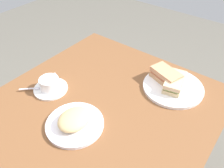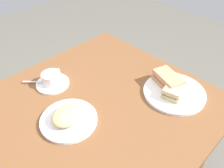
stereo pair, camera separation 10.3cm
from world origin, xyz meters
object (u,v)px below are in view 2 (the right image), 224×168
object	(u,v)px
coffee_saucer	(53,84)
sandwich_plate	(174,93)
sandwich_front	(176,88)
dining_table	(76,135)
spoon	(36,82)
coffee_cup	(52,78)
side_plate	(69,120)
sandwich_back	(168,80)

from	to	relation	value
coffee_saucer	sandwich_plate	bearing A→B (deg)	128.55
sandwich_front	dining_table	bearing A→B (deg)	-24.59
sandwich_plate	sandwich_front	bearing A→B (deg)	108.35
spoon	dining_table	bearing A→B (deg)	87.19
sandwich_plate	coffee_cup	size ratio (longest dim) A/B	2.55
sandwich_front	side_plate	world-z (taller)	sandwich_front
coffee_saucer	side_plate	distance (m)	0.25
sandwich_front	coffee_cup	size ratio (longest dim) A/B	1.47
side_plate	sandwich_plate	bearing A→B (deg)	154.68
spoon	side_plate	size ratio (longest dim) A/B	0.35
dining_table	coffee_cup	bearing A→B (deg)	-105.84
spoon	sandwich_back	bearing A→B (deg)	133.25
dining_table	spoon	xyz separation A→B (m)	(-0.02, -0.31, 0.10)
dining_table	coffee_saucer	xyz separation A→B (m)	(-0.07, -0.25, 0.10)
sandwich_plate	sandwich_front	xyz separation A→B (m)	(-0.00, 0.00, 0.03)
coffee_saucer	side_plate	xyz separation A→B (m)	(0.08, 0.24, 0.00)
spoon	sandwich_front	bearing A→B (deg)	129.15
coffee_saucer	sandwich_back	bearing A→B (deg)	133.13
dining_table	sandwich_back	xyz separation A→B (m)	(-0.44, 0.14, 0.13)
sandwich_plate	sandwich_front	distance (m)	0.03
sandwich_plate	sandwich_back	world-z (taller)	sandwich_back
sandwich_front	sandwich_back	bearing A→B (deg)	-104.49
coffee_cup	sandwich_plate	bearing A→B (deg)	128.41
sandwich_front	coffee_cup	world-z (taller)	coffee_cup
sandwich_back	spoon	xyz separation A→B (m)	(0.42, -0.45, -0.03)
dining_table	spoon	bearing A→B (deg)	-92.81
sandwich_front	coffee_cup	distance (m)	0.57
sandwich_plate	sandwich_front	size ratio (longest dim) A/B	1.73
sandwich_plate	coffee_saucer	bearing A→B (deg)	-51.45
sandwich_front	sandwich_back	size ratio (longest dim) A/B	1.01
dining_table	sandwich_plate	world-z (taller)	sandwich_plate
sandwich_back	side_plate	distance (m)	0.48
side_plate	sandwich_back	bearing A→B (deg)	160.97
dining_table	sandwich_front	distance (m)	0.48
coffee_saucer	coffee_cup	distance (m)	0.03
sandwich_back	coffee_saucer	xyz separation A→B (m)	(0.37, -0.39, -0.04)
sandwich_front	coffee_cup	bearing A→B (deg)	-51.67
sandwich_back	spoon	size ratio (longest dim) A/B	2.00
sandwich_front	side_plate	distance (m)	0.48
coffee_saucer	coffee_cup	size ratio (longest dim) A/B	1.42
sandwich_back	coffee_saucer	size ratio (longest dim) A/B	1.03
sandwich_front	sandwich_back	xyz separation A→B (m)	(-0.01, -0.05, 0.00)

